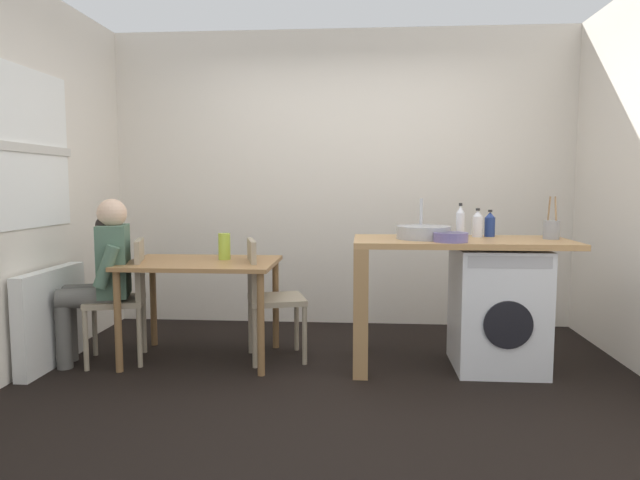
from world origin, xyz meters
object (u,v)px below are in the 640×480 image
bottle_tall_green (460,222)px  bottle_squat_brown (478,224)px  chair_person_seat (126,293)px  bottle_clear_small (490,225)px  seated_person (102,272)px  mixing_bowl (451,237)px  washing_machine (497,308)px  utensil_crock (551,229)px  vase (224,246)px  chair_opposite (266,292)px  dining_table (202,274)px

bottle_tall_green → bottle_squat_brown: 0.17m
chair_person_seat → bottle_clear_small: bearing=-101.5°
chair_person_seat → bottle_squat_brown: 2.63m
seated_person → mixing_bowl: size_ratio=5.26×
bottle_tall_green → bottle_clear_small: bearing=28.1°
seated_person → bottle_clear_small: (2.82, 0.29, 0.34)m
chair_person_seat → seated_person: seated_person is taller
chair_person_seat → mixing_bowl: size_ratio=3.94×
seated_person → bottle_squat_brown: seated_person is taller
mixing_bowl → bottle_tall_green: bearing=68.7°
washing_machine → bottle_clear_small: bearing=96.2°
bottle_squat_brown → utensil_crock: bearing=-14.0°
bottle_tall_green → vase: bearing=178.0°
mixing_bowl → chair_opposite: bearing=168.3°
chair_person_seat → bottle_tall_green: 2.49m
bottle_clear_small → utensil_crock: size_ratio=0.66×
vase → chair_opposite: bearing=-12.1°
utensil_crock → seated_person: bearing=-177.6°
seated_person → utensil_crock: utensil_crock is taller
dining_table → mixing_bowl: 1.81m
bottle_tall_green → bottle_clear_small: size_ratio=1.27×
dining_table → seated_person: seated_person is taller
washing_machine → bottle_tall_green: 0.66m
bottle_squat_brown → mixing_bowl: (-0.25, -0.37, -0.06)m
seated_person → washing_machine: (2.84, 0.08, -0.24)m
chair_person_seat → chair_opposite: bearing=-100.7°
bottle_clear_small → seated_person: bearing=-174.1°
chair_opposite → washing_machine: (1.66, -0.07, -0.08)m
chair_person_seat → bottle_tall_green: (2.43, 0.12, 0.53)m
chair_opposite → seated_person: size_ratio=0.75×
bottle_clear_small → bottle_squat_brown: bearing=-160.8°
bottle_tall_green → vase: bottle_tall_green is taller
chair_opposite → bottle_squat_brown: 1.63m
bottle_clear_small → washing_machine: bearing=-83.8°
chair_person_seat → chair_opposite: (1.03, 0.11, 0.00)m
washing_machine → bottle_clear_small: bottle_clear_small is taller
seated_person → utensil_crock: size_ratio=4.01×
chair_opposite → bottle_clear_small: size_ratio=4.56×
utensil_crock → bottle_tall_green: bearing=177.4°
utensil_crock → dining_table: bearing=-179.7°
dining_table → bottle_clear_small: bearing=4.5°
bottle_tall_green → bottle_squat_brown: (0.14, 0.09, -0.02)m
dining_table → chair_opposite: (0.48, 0.03, -0.14)m
seated_person → washing_machine: 2.85m
vase → dining_table: bearing=-146.3°
seated_person → utensil_crock: (3.21, 0.14, 0.32)m
chair_person_seat → utensil_crock: bearing=-105.1°
mixing_bowl → chair_person_seat: bearing=176.0°
washing_machine → bottle_squat_brown: 0.62m
chair_person_seat → washing_machine: size_ratio=1.05×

